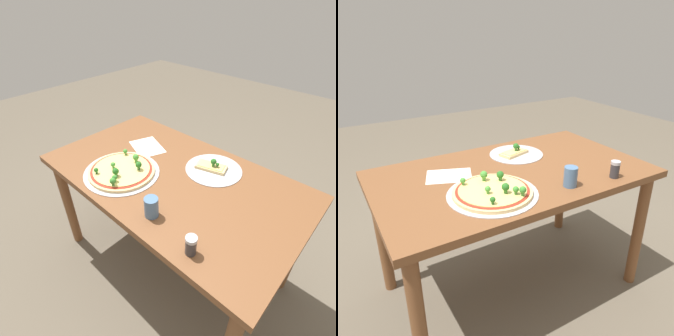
{
  "view_description": "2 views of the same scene",
  "coord_description": "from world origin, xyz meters",
  "views": [
    {
      "loc": [
        -0.74,
        0.81,
        1.55
      ],
      "look_at": [
        0.03,
        -0.01,
        0.75
      ],
      "focal_mm": 28.0,
      "sensor_mm": 36.0,
      "label": 1
    },
    {
      "loc": [
        0.79,
        1.27,
        1.4
      ],
      "look_at": [
        0.03,
        -0.01,
        0.75
      ],
      "focal_mm": 35.0,
      "sensor_mm": 36.0,
      "label": 2
    }
  ],
  "objects": [
    {
      "name": "ground_plane",
      "position": [
        0.0,
        0.0,
        0.0
      ],
      "size": [
        8.0,
        8.0,
        0.0
      ],
      "primitive_type": "plane",
      "color": "brown"
    },
    {
      "name": "dining_table",
      "position": [
        0.0,
        0.0,
        0.63
      ],
      "size": [
        1.36,
        0.78,
        0.73
      ],
      "color": "brown",
      "rests_on": "ground_plane"
    },
    {
      "name": "pizza_tray_whole",
      "position": [
        0.2,
        0.17,
        0.74
      ],
      "size": [
        0.4,
        0.4,
        0.07
      ],
      "color": "#B7B7BC",
      "rests_on": "dining_table"
    },
    {
      "name": "pizza_tray_slice",
      "position": [
        -0.13,
        -0.18,
        0.73
      ],
      "size": [
        0.3,
        0.3,
        0.07
      ],
      "color": "#B7B7BC",
      "rests_on": "dining_table"
    },
    {
      "name": "drinking_cup",
      "position": [
        -0.14,
        0.27,
        0.77
      ],
      "size": [
        0.06,
        0.06,
        0.09
      ],
      "primitive_type": "cylinder",
      "color": "#4C7099",
      "rests_on": "dining_table"
    },
    {
      "name": "condiment_shaker",
      "position": [
        -0.38,
        0.31,
        0.77
      ],
      "size": [
        0.05,
        0.05,
        0.08
      ],
      "color": "#333338",
      "rests_on": "dining_table"
    },
    {
      "name": "paper_menu",
      "position": [
        0.3,
        -0.11,
        0.73
      ],
      "size": [
        0.26,
        0.23,
        0.0
      ],
      "primitive_type": "cube",
      "rotation": [
        0.0,
        0.0,
        -0.37
      ],
      "color": "white",
      "rests_on": "dining_table"
    }
  ]
}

